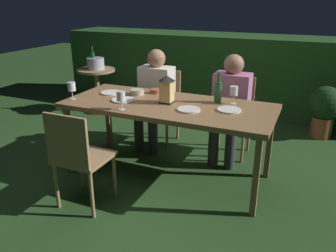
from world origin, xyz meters
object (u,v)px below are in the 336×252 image
Objects in this scene: bowl_olives at (156,91)px; side_table at (97,83)px; chair_side_right_b at (233,112)px; wine_glass_b at (72,87)px; chair_side_right_a at (161,102)px; wine_glass_a at (234,92)px; person_in_pink at (230,104)px; plate_d at (189,110)px; potted_plant_by_hedge at (325,108)px; wine_glass_c at (121,97)px; person_in_cream at (154,94)px; plate_c at (229,110)px; lantern_centerpiece at (167,88)px; bowl_bread at (137,92)px; plate_a at (111,93)px; plate_b at (123,100)px; green_bottle_on_table at (218,91)px; dining_table at (168,109)px; ice_bucket at (95,63)px; chair_side_left_a at (78,155)px.

bowl_olives is 1.97m from side_table.
chair_side_right_b is 5.15× the size of wine_glass_b.
wine_glass_a is at bearing -29.47° from chair_side_right_a.
person_in_pink is 5.51× the size of plate_d.
potted_plant_by_hedge is (1.85, 0.90, -0.09)m from chair_side_right_a.
wine_glass_c is (-0.76, -1.15, 0.39)m from chair_side_right_b.
wine_glass_a is (0.12, -0.57, 0.39)m from chair_side_right_b.
person_in_cream reaches higher than side_table.
plate_c is at bearing -85.42° from wine_glass_a.
wine_glass_a is 1.76m from potted_plant_by_hedge.
lantern_centerpiece is 2.35m from side_table.
plate_c is 1.51× the size of bowl_bread.
plate_a is 0.28m from bowl_bread.
lantern_centerpiece is (-0.47, -0.80, 0.42)m from chair_side_right_b.
plate_d is (0.69, -0.02, 0.00)m from plate_b.
plate_b is at bearing -159.70° from green_bottle_on_table.
bowl_olives reaches higher than plate_d.
bowl_olives is 2.23m from potted_plant_by_hedge.
dining_table is 5.78× the size of ice_bucket.
side_table is at bearing 130.61° from wine_glass_c.
wine_glass_a reaches higher than potted_plant_by_hedge.
ice_bucket is 3.27m from potted_plant_by_hedge.
chair_side_right_a is at bearing -24.47° from side_table.
bowl_olives is (0.42, 0.20, 0.02)m from plate_a.
plate_c is (0.13, -0.79, 0.28)m from chair_side_right_b.
plate_b is 1.62× the size of bowl_bread.
wine_glass_b is 0.85m from bowl_olives.
lantern_centerpiece is at bearing 15.75° from wine_glass_b.
green_bottle_on_table is 2.42× the size of bowl_olives.
wine_glass_a is at bearing 18.19° from plate_b.
chair_side_right_a is at bearing 150.53° from wine_glass_a.
ice_bucket reaches higher than chair_side_left_a.
plate_a is 1.02× the size of plate_d.
chair_side_right_a is 4.17× the size of plate_d.
potted_plant_by_hedge is at bearing 53.82° from chair_side_left_a.
potted_plant_by_hedge is (1.42, 1.69, -0.51)m from lantern_centerpiece.
wine_glass_a is 1.06m from plate_b.
potted_plant_by_hedge is (3.24, 0.27, -0.37)m from ice_bucket.
bowl_olives is (-0.84, 0.05, -0.09)m from wine_glass_a.
bowl_olives is at bearing 132.56° from dining_table.
dining_table is 0.97m from wine_glass_b.
green_bottle_on_table is (-0.03, -0.39, 0.23)m from person_in_pink.
potted_plant_by_hedge is (0.96, 1.09, -0.24)m from person_in_pink.
person_in_pink is 0.45m from green_bottle_on_table.
bowl_olives is 0.35× the size of ice_bucket.
ice_bucket is (-1.15, 1.35, 0.00)m from plate_a.
potted_plant_by_hedge is at bearing 44.32° from plate_b.
chair_side_right_b is at bearing 101.60° from wine_glass_a.
side_table is at bearing 118.35° from wine_glass_b.
lantern_centerpiece is 0.77× the size of ice_bucket.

